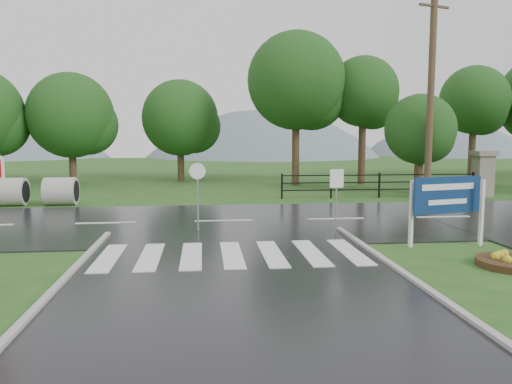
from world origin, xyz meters
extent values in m
plane|color=#25501A|center=(0.00, 0.00, 0.00)|extent=(120.00, 120.00, 0.00)
cube|color=black|center=(0.00, 10.00, 0.00)|extent=(90.00, 8.00, 0.04)
cube|color=silver|center=(-3.00, 5.00, 0.06)|extent=(0.50, 2.80, 0.02)
cube|color=silver|center=(-2.00, 5.00, 0.06)|extent=(0.50, 2.80, 0.02)
cube|color=silver|center=(-1.00, 5.00, 0.06)|extent=(0.50, 2.80, 0.02)
cube|color=silver|center=(0.00, 5.00, 0.06)|extent=(0.50, 2.80, 0.02)
cube|color=silver|center=(1.00, 5.00, 0.06)|extent=(0.50, 2.80, 0.02)
cube|color=silver|center=(2.00, 5.00, 0.06)|extent=(0.50, 2.80, 0.02)
cube|color=silver|center=(3.00, 5.00, 0.06)|extent=(0.50, 2.80, 0.02)
cube|color=gray|center=(13.00, 16.00, 1.00)|extent=(0.80, 0.80, 2.00)
cube|color=#6B6659|center=(13.00, 16.00, 2.12)|extent=(1.00, 1.00, 0.24)
cube|color=black|center=(7.75, 16.00, 0.40)|extent=(9.50, 0.05, 0.05)
cube|color=black|center=(7.75, 16.00, 0.75)|extent=(9.50, 0.05, 0.05)
cube|color=black|center=(7.75, 16.00, 1.10)|extent=(9.50, 0.05, 0.05)
cube|color=black|center=(3.00, 16.00, 0.60)|extent=(0.08, 0.08, 1.20)
cube|color=black|center=(12.50, 16.00, 0.60)|extent=(0.08, 0.08, 1.20)
sphere|color=slate|center=(-28.00, 65.00, -14.40)|extent=(40.00, 40.00, 40.00)
sphere|color=slate|center=(8.00, 65.00, -17.28)|extent=(48.00, 48.00, 48.00)
sphere|color=slate|center=(36.00, 65.00, -12.96)|extent=(36.00, 36.00, 36.00)
cylinder|color=#9E9B93|center=(-8.91, 15.00, 0.60)|extent=(1.30, 1.20, 1.20)
cylinder|color=#9E9B93|center=(-6.81, 15.00, 0.60)|extent=(1.30, 1.20, 1.20)
cube|color=silver|center=(4.86, 5.57, 0.91)|extent=(0.11, 0.11, 1.81)
cube|color=silver|center=(6.85, 5.57, 0.91)|extent=(0.11, 0.11, 1.81)
cube|color=navy|center=(5.85, 5.57, 1.40)|extent=(2.12, 0.59, 1.00)
cube|color=white|center=(5.85, 5.54, 1.63)|extent=(1.67, 0.43, 0.16)
cube|color=white|center=(5.85, 5.54, 1.22)|extent=(1.23, 0.32, 0.14)
cube|color=#939399|center=(3.23, 7.21, 0.94)|extent=(0.04, 0.04, 1.88)
cube|color=white|center=(3.23, 7.19, 1.73)|extent=(0.44, 0.12, 0.54)
cylinder|color=#939399|center=(-0.87, 8.27, 1.01)|extent=(0.06, 0.06, 2.01)
cylinder|color=white|center=(-0.87, 8.25, 1.91)|extent=(0.50, 0.04, 0.50)
cylinder|color=#473523|center=(9.93, 15.50, 4.81)|extent=(0.32, 0.32, 9.63)
cube|color=brown|center=(9.93, 15.50, 8.88)|extent=(1.66, 0.62, 0.11)
cylinder|color=#3D2B1C|center=(10.37, 17.50, 1.38)|extent=(0.41, 0.41, 2.76)
sphere|color=#174214|center=(10.37, 17.50, 3.31)|extent=(3.59, 3.59, 3.59)
camera|label=1|loc=(-0.69, -7.13, 3.01)|focal=35.00mm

